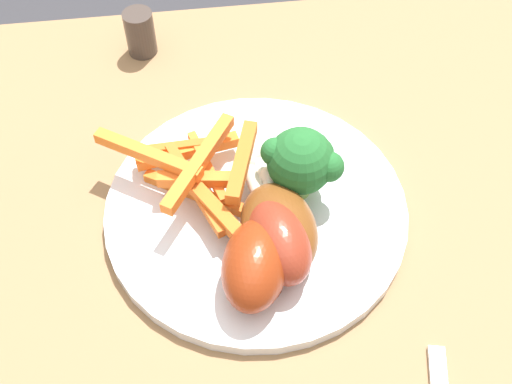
% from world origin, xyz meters
% --- Properties ---
extents(dining_table, '(1.06, 0.67, 0.71)m').
position_xyz_m(dining_table, '(0.00, 0.00, 0.60)').
color(dining_table, '#8E6B47').
rests_on(dining_table, ground_plane).
extents(dinner_plate, '(0.25, 0.25, 0.01)m').
position_xyz_m(dinner_plate, '(-0.08, -0.05, 0.72)').
color(dinner_plate, silver).
rests_on(dinner_plate, dining_table).
extents(broccoli_floret_front, '(0.07, 0.06, 0.07)m').
position_xyz_m(broccoli_floret_front, '(-0.12, -0.06, 0.76)').
color(broccoli_floret_front, '#89B755').
rests_on(broccoli_floret_front, dinner_plate).
extents(carrot_fries_pile, '(0.14, 0.12, 0.04)m').
position_xyz_m(carrot_fries_pile, '(-0.03, -0.08, 0.75)').
color(carrot_fries_pile, orange).
rests_on(carrot_fries_pile, dinner_plate).
extents(chicken_drumstick_near, '(0.07, 0.13, 0.05)m').
position_xyz_m(chicken_drumstick_near, '(-0.09, -0.02, 0.75)').
color(chicken_drumstick_near, '#4C230E').
rests_on(chicken_drumstick_near, dinner_plate).
extents(chicken_drumstick_far, '(0.07, 0.14, 0.05)m').
position_xyz_m(chicken_drumstick_far, '(-0.07, 0.01, 0.75)').
color(chicken_drumstick_far, '#611B0A').
rests_on(chicken_drumstick_far, dinner_plate).
extents(chicken_drumstick_extra, '(0.06, 0.13, 0.05)m').
position_xyz_m(chicken_drumstick_extra, '(-0.09, -0.01, 0.75)').
color(chicken_drumstick_extra, '#601B11').
rests_on(chicken_drumstick_extra, dinner_plate).
extents(pepper_shaker, '(0.03, 0.03, 0.05)m').
position_xyz_m(pepper_shaker, '(0.01, -0.27, 0.74)').
color(pepper_shaker, '#423833').
rests_on(pepper_shaker, dining_table).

